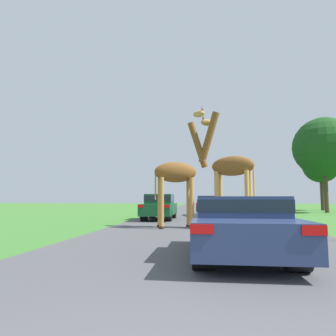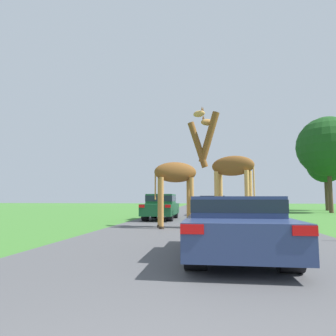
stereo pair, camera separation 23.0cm
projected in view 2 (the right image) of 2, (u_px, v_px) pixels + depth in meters
road at (206, 211)px, 30.49m from camera, size 8.40×120.00×0.00m
giraffe_near_road at (179, 174)px, 13.07m from camera, size 2.69×1.21×5.00m
giraffe_companion at (228, 168)px, 12.71m from camera, size 2.67×1.39×5.41m
car_lead_maroon at (235, 224)px, 6.51m from camera, size 1.99×4.26×1.30m
car_queue_right at (228, 204)px, 28.58m from camera, size 1.84×4.02×1.45m
car_queue_left at (250, 209)px, 16.01m from camera, size 1.99×4.25×1.37m
car_far_ahead at (212, 205)px, 22.62m from camera, size 1.98×4.56×1.47m
car_verge_right at (161, 206)px, 18.19m from camera, size 1.73×4.63×1.52m
tree_left_edge at (328, 147)px, 27.06m from camera, size 5.44×5.44×8.67m
tree_right_cluster at (325, 165)px, 32.31m from camera, size 3.85×3.85×6.85m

